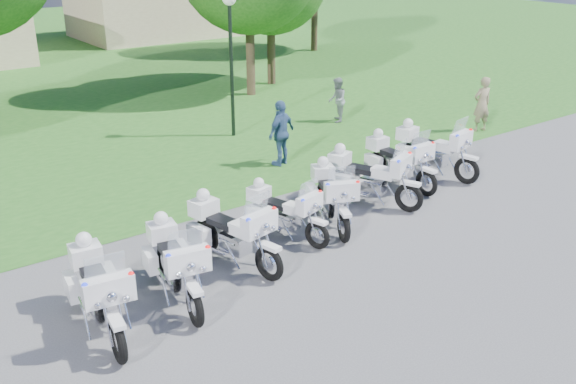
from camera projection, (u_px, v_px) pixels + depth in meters
ground at (331, 247)px, 13.79m from camera, size 100.00×100.00×0.00m
grass_lawn at (4, 60)px, 33.95m from camera, size 100.00×48.00×0.01m
motorcycle_0 at (99, 289)px, 10.75m from camera, size 1.07×2.61×1.76m
motorcycle_1 at (175, 262)px, 11.68m from camera, size 1.11×2.52×1.70m
motorcycle_2 at (231, 231)px, 12.89m from camera, size 1.16×2.54×1.72m
motorcycle_3 at (283, 211)px, 14.04m from camera, size 1.10×2.19×1.50m
motorcycle_4 at (331, 195)px, 14.70m from camera, size 1.44×2.31×1.66m
motorcycle_5 at (369, 175)px, 15.78m from camera, size 1.47×2.44×1.73m
motorcycle_6 at (398, 159)px, 16.98m from camera, size 0.82×2.47×1.66m
motorcycle_7 at (432, 149)px, 17.69m from camera, size 1.17×2.60×1.76m
lamp_post at (230, 30)px, 20.05m from camera, size 0.44×0.44×4.62m
building_east at (165, 2)px, 41.44m from camera, size 11.44×7.28×4.10m
bystander_a at (482, 104)px, 21.48m from camera, size 0.75×0.57×1.85m
bystander_b at (337, 100)px, 22.57m from camera, size 0.95×0.97×1.57m
bystander_c at (281, 133)px, 18.32m from camera, size 1.21×0.81×1.90m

